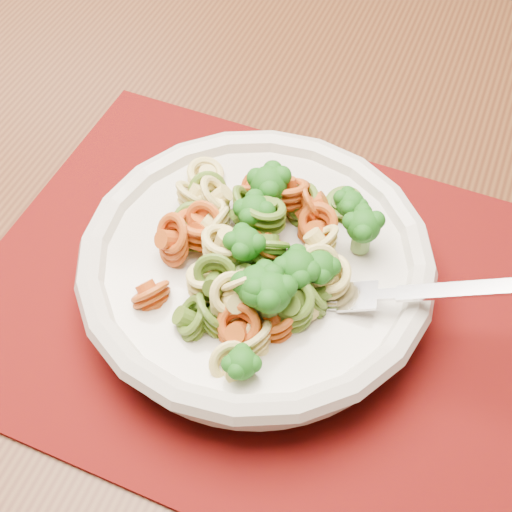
# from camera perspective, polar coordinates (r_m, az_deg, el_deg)

# --- Properties ---
(dining_table) EXTENTS (1.41, 1.10, 0.75)m
(dining_table) POSITION_cam_1_polar(r_m,az_deg,el_deg) (0.65, -1.61, -4.86)
(dining_table) COLOR #532F17
(dining_table) RESTS_ON ground
(placemat) EXTENTS (0.49, 0.43, 0.00)m
(placemat) POSITION_cam_1_polar(r_m,az_deg,el_deg) (0.51, 0.73, -3.43)
(placemat) COLOR #5A0F03
(placemat) RESTS_ON dining_table
(pasta_bowl) EXTENTS (0.25, 0.25, 0.05)m
(pasta_bowl) POSITION_cam_1_polar(r_m,az_deg,el_deg) (0.49, 0.00, -0.78)
(pasta_bowl) COLOR beige
(pasta_bowl) RESTS_ON placemat
(pasta_broccoli_heap) EXTENTS (0.21, 0.21, 0.06)m
(pasta_broccoli_heap) POSITION_cam_1_polar(r_m,az_deg,el_deg) (0.48, 0.00, 0.43)
(pasta_broccoli_heap) COLOR #E1CF6F
(pasta_broccoli_heap) RESTS_ON pasta_bowl
(fork) EXTENTS (0.18, 0.03, 0.08)m
(fork) POSITION_cam_1_polar(r_m,az_deg,el_deg) (0.46, 8.14, -3.22)
(fork) COLOR silver
(fork) RESTS_ON pasta_bowl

